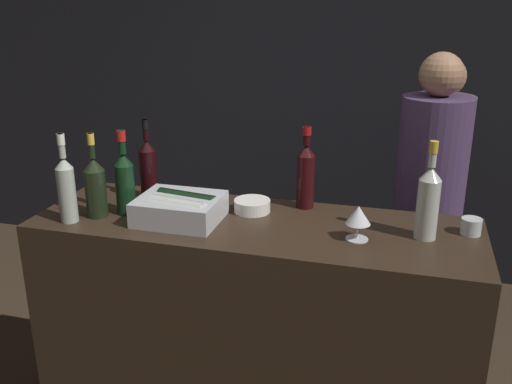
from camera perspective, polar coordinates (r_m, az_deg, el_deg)
The scene contains 14 objects.
wall_back_chalkboard at distance 4.11m, azimuth 7.38°, elevation 11.05°, with size 6.40×0.06×2.80m.
bar_counter at distance 2.57m, azimuth -0.18°, elevation -14.42°, with size 1.81×0.59×1.10m.
ice_bin_with_bottles at distance 2.33m, azimuth -7.59°, elevation -1.57°, with size 0.33×0.28×0.11m.
bowl_white at distance 2.42m, azimuth -0.39°, elevation -1.34°, with size 0.15×0.15×0.05m.
wine_glass at distance 2.16m, azimuth 10.19°, elevation -2.38°, with size 0.09×0.09×0.13m.
candle_votive at distance 2.34m, azimuth 20.72°, elevation -3.23°, with size 0.08×0.08×0.06m.
white_wine_bottle at distance 2.40m, azimuth -18.45°, elevation 0.50°, with size 0.07×0.07×0.36m.
red_wine_bottle_black_foil at distance 2.59m, azimuth -10.75°, elevation 2.45°, with size 0.08×0.08×0.36m.
rose_wine_bottle at distance 2.21m, azimuth 16.84°, elevation -0.80°, with size 0.08×0.08×0.38m.
champagne_bottle at distance 2.43m, azimuth -15.78°, elevation 0.64°, with size 0.09×0.09×0.35m.
red_wine_bottle_tall at distance 2.44m, azimuth 4.99°, elevation 1.84°, with size 0.08×0.08×0.36m.
red_wine_bottle_burgundy at distance 2.42m, azimuth -13.00°, elevation 1.15°, with size 0.08×0.08×0.36m.
person_in_hoodie at distance 3.46m, azimuth 17.44°, elevation 0.62°, with size 0.34×0.34×1.65m.
person_blond_tee at distance 3.03m, azimuth 16.80°, elevation -1.16°, with size 0.35×0.35×1.72m.
Camera 1 is at (0.58, -1.77, 1.98)m, focal length 40.00 mm.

